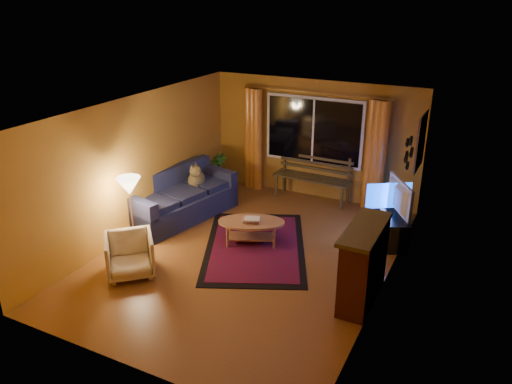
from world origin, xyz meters
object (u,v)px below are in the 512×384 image
at_px(bench, 311,189).
at_px(sofa, 180,196).
at_px(tv_console, 391,225).
at_px(coffee_table, 251,232).
at_px(armchair, 130,253).
at_px(floor_lamp, 132,215).

height_order(bench, sofa, sofa).
distance_m(sofa, tv_console, 4.00).
bearing_deg(tv_console, coffee_table, -171.78).
relative_size(bench, tv_console, 1.31).
relative_size(armchair, coffee_table, 0.63).
xyz_separation_m(bench, floor_lamp, (-1.93, -3.44, 0.41)).
bearing_deg(bench, floor_lamp, -117.48).
height_order(bench, tv_console, tv_console).
bearing_deg(coffee_table, tv_console, 30.67).
distance_m(bench, floor_lamp, 3.96).
bearing_deg(sofa, armchair, -63.97).
distance_m(bench, tv_console, 2.17).
relative_size(floor_lamp, tv_console, 1.05).
height_order(bench, armchair, armchair).
height_order(floor_lamp, tv_console, floor_lamp).
relative_size(bench, coffee_table, 1.40).
distance_m(sofa, floor_lamp, 1.47).
relative_size(sofa, floor_lamp, 1.74).
xyz_separation_m(coffee_table, tv_console, (2.16, 1.28, 0.05)).
bearing_deg(coffee_table, sofa, 169.13).
xyz_separation_m(sofa, armchair, (0.50, -2.11, -0.09)).
height_order(sofa, armchair, sofa).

